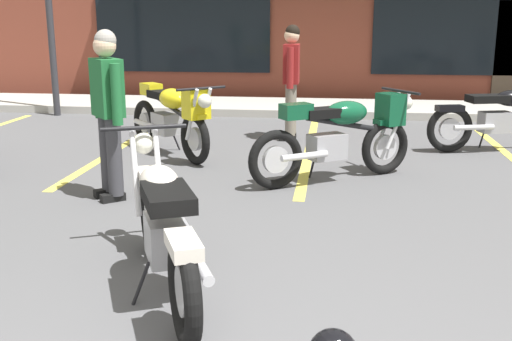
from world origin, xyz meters
The scene contains 10 objects.
ground_plane centered at (0.00, 3.37, 0.00)m, with size 80.00×80.00×0.00m, color #515154.
sidewalk_kerb centered at (0.00, 10.35, 0.07)m, with size 22.00×1.80×0.14m, color #A8A59E.
brick_storefront_building centered at (0.00, 14.49, 1.84)m, with size 14.87×6.28×3.67m.
painted_stall_lines centered at (0.00, 6.75, 0.00)m, with size 10.68×4.80×0.01m.
motorcycle_foreground_classic centered at (-0.77, 2.21, 0.46)m, with size 1.15×1.98×0.98m.
motorcycle_black_cruiser centered at (-1.77, 6.23, 0.53)m, with size 1.59×1.71×0.98m.
motorcycle_silver_naked centered at (0.42, 5.25, 0.53)m, with size 1.84×1.40×0.98m.
motorcycle_blue_standard centered at (2.59, 7.08, 0.46)m, with size 2.07×0.91×0.98m.
person_in_black_shirt centered at (-0.31, 7.50, 0.95)m, with size 0.28×0.60×1.68m.
person_near_building centered at (-1.87, 4.23, 0.95)m, with size 0.46×0.52×1.68m.
Camera 1 is at (0.32, -1.54, 1.80)m, focal length 43.33 mm.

